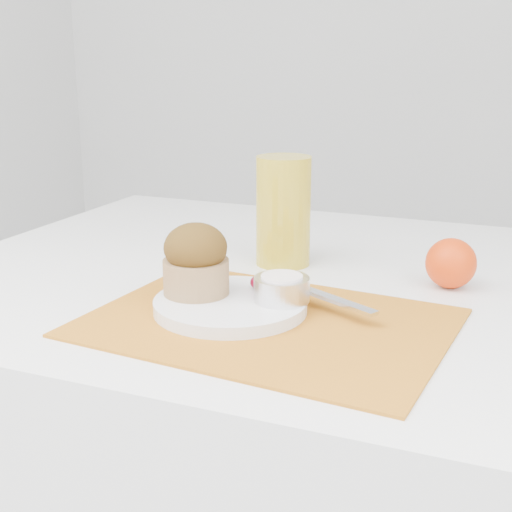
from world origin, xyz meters
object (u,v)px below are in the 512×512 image
at_px(orange, 451,263).
at_px(juice_glass, 283,211).
at_px(plate, 230,305).
at_px(muffin, 196,260).

relative_size(orange, juice_glass, 0.42).
distance_m(plate, orange, 0.30).
bearing_deg(juice_glass, orange, -4.28).
relative_size(plate, juice_glass, 1.15).
bearing_deg(juice_glass, muffin, -98.78).
distance_m(plate, muffin, 0.07).
bearing_deg(orange, juice_glass, 175.72).
distance_m(plate, juice_glass, 0.23).
bearing_deg(plate, orange, 41.28).
relative_size(juice_glass, muffin, 1.73).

